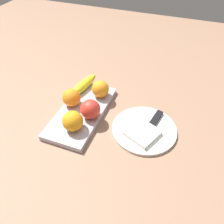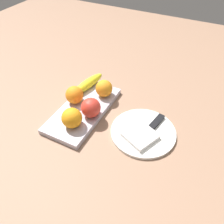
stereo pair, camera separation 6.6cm
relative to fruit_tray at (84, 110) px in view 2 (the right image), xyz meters
name	(u,v)px [view 2 (the right image)]	position (x,y,z in m)	size (l,w,h in m)	color
ground_plane	(83,118)	(0.03, 0.02, -0.01)	(2.40, 2.40, 0.00)	#8B6850
fruit_tray	(84,110)	(0.00, 0.00, 0.00)	(0.35, 0.16, 0.02)	#B5B1C2
apple	(91,108)	(0.02, 0.05, 0.05)	(0.07, 0.07, 0.07)	red
banana	(88,84)	(-0.12, -0.05, 0.03)	(0.18, 0.04, 0.04)	yellow
orange_near_apple	(73,118)	(0.10, 0.02, 0.05)	(0.07, 0.07, 0.07)	orange
orange_near_banana	(104,88)	(-0.11, 0.04, 0.05)	(0.07, 0.07, 0.07)	orange
orange_center	(75,95)	(-0.02, -0.05, 0.05)	(0.07, 0.07, 0.07)	orange
dinner_plate	(143,132)	(0.00, 0.25, -0.01)	(0.24, 0.24, 0.01)	white
folded_napkin	(140,135)	(0.03, 0.25, 0.01)	(0.10, 0.10, 0.02)	white
knife	(154,125)	(-0.04, 0.28, 0.01)	(0.18, 0.06, 0.01)	silver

